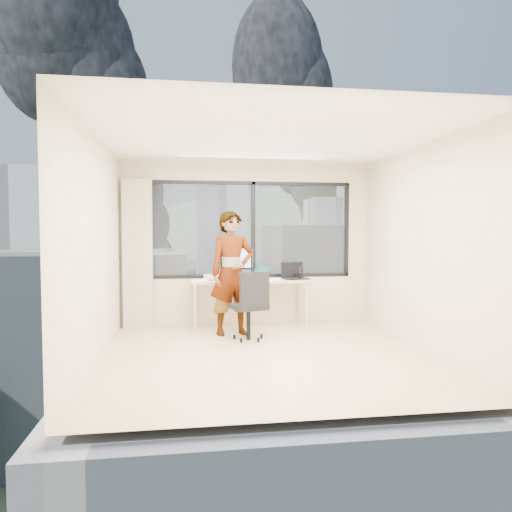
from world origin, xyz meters
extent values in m
cube|color=beige|center=(0.00, 0.00, 0.00)|extent=(4.00, 4.00, 0.01)
cube|color=white|center=(0.00, 0.00, 2.60)|extent=(4.00, 4.00, 0.01)
cube|color=beige|center=(0.00, -2.00, 1.30)|extent=(4.00, 0.01, 2.60)
cube|color=beige|center=(-2.00, 0.00, 1.30)|extent=(0.01, 4.00, 2.60)
cube|color=beige|center=(2.00, 0.00, 1.30)|extent=(0.01, 4.00, 2.60)
cube|color=beige|center=(-1.72, 1.88, 1.15)|extent=(0.45, 0.14, 2.30)
cube|color=#CDAD89|center=(0.00, 1.66, 0.38)|extent=(1.80, 0.60, 0.75)
imported|color=#2D2D33|center=(-0.32, 1.21, 0.90)|extent=(0.73, 0.56, 1.79)
cube|color=white|center=(-0.54, 1.89, 0.78)|extent=(0.34, 0.32, 0.07)
cube|color=black|center=(-0.60, 1.60, 0.76)|extent=(0.11, 0.08, 0.01)
cylinder|color=black|center=(0.80, 1.60, 0.80)|extent=(0.10, 0.10, 0.10)
ellipsoid|color=#0C4C47|center=(0.23, 1.89, 0.86)|extent=(0.30, 0.19, 0.21)
cube|color=#515B3D|center=(0.00, 120.00, -14.00)|extent=(400.00, 400.00, 0.04)
cube|color=beige|center=(-9.00, 30.00, -7.00)|extent=(16.00, 12.00, 14.00)
cube|color=white|center=(12.00, 38.00, -6.00)|extent=(14.00, 13.00, 16.00)
cube|color=silver|center=(-35.00, 95.00, 0.00)|extent=(14.00, 14.00, 28.00)
cube|color=silver|center=(8.00, 120.00, 1.00)|extent=(13.00, 13.00, 30.00)
cube|color=silver|center=(45.00, 140.00, -1.00)|extent=(15.00, 15.00, 26.00)
ellipsoid|color=slate|center=(-120.00, 320.00, -14.00)|extent=(288.00, 216.00, 90.00)
ellipsoid|color=slate|center=(100.00, 320.00, -14.00)|extent=(300.00, 220.00, 96.00)
camera|label=1|loc=(-0.96, -5.53, 1.50)|focal=32.89mm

